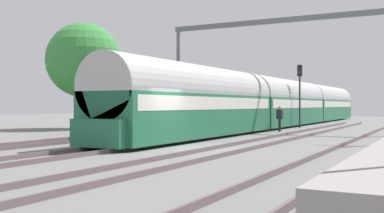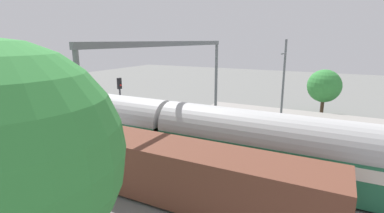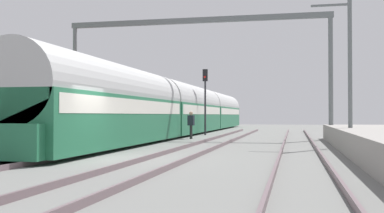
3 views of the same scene
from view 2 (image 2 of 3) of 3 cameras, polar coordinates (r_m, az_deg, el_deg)
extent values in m
cube|color=#69555B|center=(26.62, 33.85, -6.40)|extent=(0.08, 60.00, 0.16)
cube|color=gray|center=(29.30, 29.48, -3.47)|extent=(4.40, 28.00, 0.90)
cube|color=#236B47|center=(17.28, 19.19, -10.44)|extent=(2.90, 16.00, 2.20)
cube|color=silver|center=(17.05, 19.35, -8.50)|extent=(2.93, 15.36, 0.64)
cylinder|color=#B1B1B1|center=(16.82, 19.53, -6.37)|extent=(2.84, 16.00, 2.84)
cube|color=#236B47|center=(25.07, -20.88, -3.25)|extent=(2.90, 16.00, 2.20)
cube|color=silver|center=(24.91, -20.99, -1.86)|extent=(2.93, 15.36, 0.64)
cylinder|color=#B1B1B1|center=(24.76, -21.12, -0.36)|extent=(2.84, 16.00, 2.84)
cube|color=brown|center=(14.31, 1.40, -13.65)|extent=(2.80, 13.00, 2.70)
cube|color=black|center=(14.94, 1.37, -18.10)|extent=(2.52, 11.96, 0.10)
cylinder|color=#282828|center=(21.90, -2.00, -7.00)|extent=(0.21, 0.21, 0.85)
cube|color=#232833|center=(21.66, -2.01, -5.14)|extent=(0.44, 0.32, 0.64)
sphere|color=tan|center=(21.52, -2.02, -4.03)|extent=(0.24, 0.24, 0.24)
cylinder|color=#2D2D33|center=(24.51, -13.91, -1.27)|extent=(0.14, 0.14, 4.05)
cube|color=black|center=(24.04, -14.23, 4.46)|extent=(0.36, 0.20, 0.90)
sphere|color=red|center=(23.98, -14.00, 4.13)|extent=(0.16, 0.16, 0.16)
cylinder|color=slate|center=(15.15, -20.99, -3.89)|extent=(0.28, 0.28, 7.50)
cylinder|color=slate|center=(28.98, 4.79, 4.73)|extent=(0.28, 0.28, 7.50)
cube|color=slate|center=(21.09, -4.17, 12.34)|extent=(17.37, 0.24, 0.36)
cylinder|color=slate|center=(27.54, 17.66, 4.24)|extent=(0.20, 0.20, 8.00)
cube|color=slate|center=(26.39, 17.73, 10.00)|extent=(1.80, 0.10, 0.10)
sphere|color=#368A3C|center=(8.23, -33.11, -8.60)|extent=(5.65, 5.65, 5.65)
cylinder|color=#4C3826|center=(33.87, 24.42, -0.01)|extent=(0.36, 0.36, 1.90)
sphere|color=#368A3C|center=(33.48, 24.78, 3.74)|extent=(3.47, 3.47, 3.47)
camera|label=1|loc=(34.82, 62.71, -4.30)|focal=43.71mm
camera|label=3|loc=(31.33, 63.38, -6.16)|focal=43.91mm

